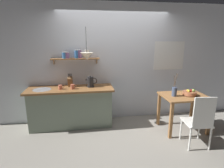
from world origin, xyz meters
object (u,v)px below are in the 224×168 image
Objects in this scene: fruit_bowl at (190,93)px; coffee_mug_by_sink at (60,87)px; twig_vase at (174,91)px; dining_table at (184,102)px; pendant_lamp at (87,56)px; electric_kettle at (91,82)px; coffee_mug_spare at (73,87)px; dining_chair_near at (199,120)px; knife_block at (70,81)px.

coffee_mug_by_sink is at bearing 169.56° from fruit_bowl.
twig_vase is at bearing 179.16° from fruit_bowl.
pendant_lamp is at bearing 167.53° from dining_table.
dining_table is 0.33m from twig_vase.
electric_kettle reaches higher than coffee_mug_spare.
dining_chair_near reaches higher than coffee_mug_by_sink.
dining_chair_near is 3.39× the size of knife_block.
dining_table is 2.48m from knife_block.
dining_chair_near is at bearing -76.27° from twig_vase.
pendant_lamp is (-0.07, -0.13, 0.58)m from electric_kettle.
twig_vase is at bearing -177.40° from dining_table.
dining_table is 7.66× the size of coffee_mug_by_sink.
knife_block is 0.46× the size of pendant_lamp.
electric_kettle is 2.10× the size of coffee_mug_by_sink.
pendant_lamp reaches higher than dining_chair_near.
dining_chair_near is at bearing -26.94° from coffee_mug_spare.
fruit_bowl is at bearing -0.84° from twig_vase.
coffee_mug_spare is (-2.29, 0.46, 0.30)m from dining_table.
coffee_mug_spare is at bearing 168.72° from dining_table.
twig_vase is 0.75× the size of pendant_lamp.
fruit_bowl is 0.95× the size of knife_block.
dining_table is 2.02m from electric_kettle.
coffee_mug_spare is (0.25, -0.02, 0.00)m from coffee_mug_by_sink.
twig_vase is at bearing -11.83° from coffee_mug_by_sink.
coffee_mug_spare is (-2.39, 0.47, 0.10)m from fruit_bowl.
coffee_mug_by_sink is at bearing 168.17° from twig_vase.
dining_chair_near is 2.69m from knife_block.
coffee_mug_by_sink is (-0.19, -0.22, -0.07)m from knife_block.
twig_vase is at bearing 103.73° from dining_chair_near.
coffee_mug_spare is 0.72m from pendant_lamp.
coffee_mug_spare is at bearing 168.85° from fruit_bowl.
electric_kettle reaches higher than dining_table.
twig_vase is (-0.16, 0.66, 0.33)m from dining_chair_near.
dining_table is 3.31× the size of fruit_bowl.
fruit_bowl is at bearing -8.38° from dining_table.
twig_vase reaches higher than electric_kettle.
fruit_bowl is at bearing -11.15° from coffee_mug_spare.
fruit_bowl is 2.21× the size of coffee_mug_spare.
coffee_mug_by_sink is 0.95× the size of coffee_mug_spare.
electric_kettle reaches higher than coffee_mug_by_sink.
dining_chair_near reaches higher than fruit_bowl.
coffee_mug_by_sink is 0.25m from coffee_mug_spare.
knife_block is at bearing 48.90° from coffee_mug_by_sink.
coffee_mug_spare is (-2.21, 1.12, 0.40)m from dining_chair_near.
fruit_bowl is (0.18, 0.65, 0.29)m from dining_chair_near.
dining_chair_near is 2.74m from coffee_mug_by_sink.
coffee_mug_spare is (-2.05, 0.47, 0.06)m from twig_vase.
fruit_bowl is at bearing -15.99° from knife_block.
dining_table is 2.60m from coffee_mug_by_sink.
fruit_bowl is 2.44m from coffee_mug_spare.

